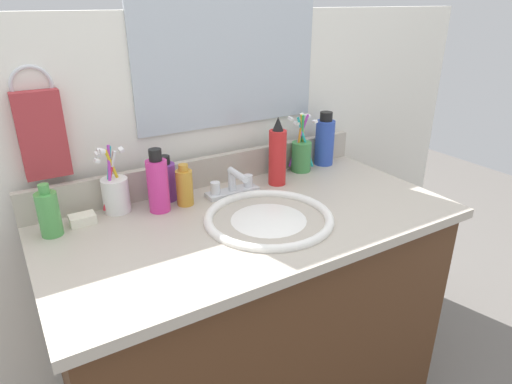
% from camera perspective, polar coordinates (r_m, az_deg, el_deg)
% --- Properties ---
extents(vanity_cabinet, '(1.04, 0.51, 0.77)m').
position_cam_1_polar(vanity_cabinet, '(1.42, -0.26, -18.14)').
color(vanity_cabinet, '#4C2D19').
rests_on(vanity_cabinet, ground_plane).
extents(countertop, '(1.09, 0.55, 0.03)m').
position_cam_1_polar(countertop, '(1.19, -0.30, -3.74)').
color(countertop, '#B2A899').
rests_on(countertop, vanity_cabinet).
extents(backsplash, '(1.09, 0.02, 0.09)m').
position_cam_1_polar(backsplash, '(1.38, -5.98, 2.73)').
color(backsplash, '#B2A899').
rests_on(backsplash, countertop).
extents(back_wall, '(2.19, 0.04, 1.30)m').
position_cam_1_polar(back_wall, '(1.51, -6.71, -3.25)').
color(back_wall, white).
rests_on(back_wall, ground_plane).
extents(mirror_panel, '(0.60, 0.01, 0.56)m').
position_cam_1_polar(mirror_panel, '(1.38, -3.51, 20.02)').
color(mirror_panel, '#B2BCC6').
extents(towel_ring, '(0.10, 0.01, 0.10)m').
position_cam_1_polar(towel_ring, '(1.23, -26.80, 12.08)').
color(towel_ring, silver).
extents(hand_towel, '(0.11, 0.04, 0.22)m').
position_cam_1_polar(hand_towel, '(1.24, -25.70, 6.57)').
color(hand_towel, '#A53338').
extents(sink_basin, '(0.34, 0.34, 0.11)m').
position_cam_1_polar(sink_basin, '(1.18, 1.61, -4.85)').
color(sink_basin, white).
rests_on(sink_basin, countertop).
extents(faucet, '(0.16, 0.10, 0.08)m').
position_cam_1_polar(faucet, '(1.31, -2.96, 0.83)').
color(faucet, silver).
rests_on(faucet, countertop).
extents(bottle_gel_clear, '(0.05, 0.05, 0.15)m').
position_cam_1_polar(bottle_gel_clear, '(1.45, 2.71, 4.70)').
color(bottle_gel_clear, silver).
rests_on(bottle_gel_clear, countertop).
extents(bottle_toner_green, '(0.05, 0.05, 0.13)m').
position_cam_1_polar(bottle_toner_green, '(1.18, -25.00, -2.48)').
color(bottle_toner_green, '#4C9E4C').
rests_on(bottle_toner_green, countertop).
extents(bottle_shampoo_blue, '(0.06, 0.06, 0.18)m').
position_cam_1_polar(bottle_shampoo_blue, '(1.56, 8.78, 6.51)').
color(bottle_shampoo_blue, '#2D4CB2').
rests_on(bottle_shampoo_blue, countertop).
extents(bottle_cream_purple, '(0.06, 0.06, 0.13)m').
position_cam_1_polar(bottle_cream_purple, '(1.29, -11.46, 1.45)').
color(bottle_cream_purple, '#7A3899').
rests_on(bottle_cream_purple, countertop).
extents(bottle_spray_red, '(0.05, 0.05, 0.21)m').
position_cam_1_polar(bottle_spray_red, '(1.37, 2.76, 4.78)').
color(bottle_spray_red, red).
rests_on(bottle_spray_red, countertop).
extents(bottle_soap_pink, '(0.06, 0.06, 0.18)m').
position_cam_1_polar(bottle_soap_pink, '(1.22, -12.45, 1.03)').
color(bottle_soap_pink, '#D8338C').
rests_on(bottle_soap_pink, countertop).
extents(bottle_oil_amber, '(0.05, 0.05, 0.12)m').
position_cam_1_polar(bottle_oil_amber, '(1.25, -9.14, 0.69)').
color(bottle_oil_amber, gold).
rests_on(bottle_oil_amber, countertop).
extents(cup_green, '(0.08, 0.08, 0.20)m').
position_cam_1_polar(cup_green, '(1.49, 5.82, 4.85)').
color(cup_green, '#3F8C47').
rests_on(cup_green, countertop).
extents(cup_white_ceramic, '(0.09, 0.08, 0.19)m').
position_cam_1_polar(cup_white_ceramic, '(1.25, -17.58, -0.10)').
color(cup_white_ceramic, white).
rests_on(cup_white_ceramic, countertop).
extents(soap_bar, '(0.06, 0.04, 0.02)m').
position_cam_1_polar(soap_bar, '(1.23, -21.33, -3.25)').
color(soap_bar, white).
rests_on(soap_bar, countertop).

